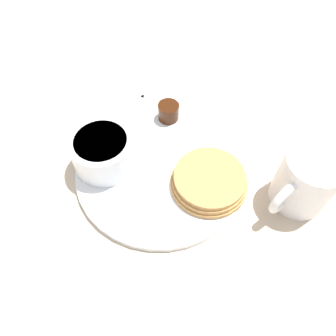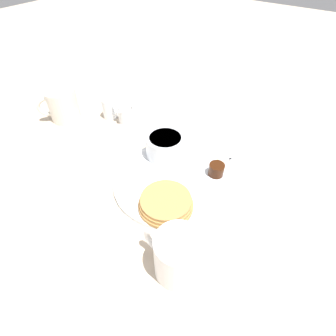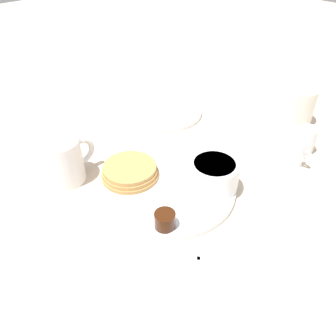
{
  "view_description": "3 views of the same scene",
  "coord_description": "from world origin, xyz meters",
  "px_view_note": "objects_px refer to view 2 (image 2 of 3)",
  "views": [
    {
      "loc": [
        0.25,
        -0.19,
        0.47
      ],
      "look_at": [
        0.02,
        0.0,
        0.03
      ],
      "focal_mm": 35.0,
      "sensor_mm": 36.0,
      "label": 1
    },
    {
      "loc": [
        0.37,
        0.26,
        0.49
      ],
      "look_at": [
        0.01,
        -0.01,
        0.05
      ],
      "focal_mm": 28.0,
      "sensor_mm": 36.0,
      "label": 2
    },
    {
      "loc": [
        -0.38,
        0.36,
        0.47
      ],
      "look_at": [
        0.01,
        -0.01,
        0.04
      ],
      "focal_mm": 35.0,
      "sensor_mm": 36.0,
      "label": 3
    }
  ],
  "objects_px": {
    "bowl": "(165,146)",
    "coffee_mug": "(177,256)",
    "fork": "(232,163)",
    "second_mug": "(62,105)",
    "creamer_pitcher_near": "(125,113)",
    "creamer_pitcher_far": "(110,108)",
    "plate": "(171,181)"
  },
  "relations": [
    {
      "from": "fork",
      "to": "second_mug",
      "type": "height_order",
      "value": "second_mug"
    },
    {
      "from": "fork",
      "to": "bowl",
      "type": "bearing_deg",
      "value": -62.25
    },
    {
      "from": "creamer_pitcher_far",
      "to": "second_mug",
      "type": "distance_m",
      "value": 0.15
    },
    {
      "from": "bowl",
      "to": "second_mug",
      "type": "height_order",
      "value": "second_mug"
    },
    {
      "from": "coffee_mug",
      "to": "fork",
      "type": "distance_m",
      "value": 0.34
    },
    {
      "from": "creamer_pitcher_near",
      "to": "second_mug",
      "type": "height_order",
      "value": "second_mug"
    },
    {
      "from": "plate",
      "to": "bowl",
      "type": "relative_size",
      "value": 2.8
    },
    {
      "from": "creamer_pitcher_near",
      "to": "second_mug",
      "type": "xyz_separation_m",
      "value": [
        0.1,
        -0.17,
        0.02
      ]
    },
    {
      "from": "plate",
      "to": "creamer_pitcher_far",
      "type": "bearing_deg",
      "value": -110.89
    },
    {
      "from": "bowl",
      "to": "coffee_mug",
      "type": "relative_size",
      "value": 0.84
    },
    {
      "from": "bowl",
      "to": "creamer_pitcher_near",
      "type": "xyz_separation_m",
      "value": [
        -0.07,
        -0.21,
        -0.01
      ]
    },
    {
      "from": "creamer_pitcher_near",
      "to": "fork",
      "type": "bearing_deg",
      "value": 92.4
    },
    {
      "from": "creamer_pitcher_far",
      "to": "creamer_pitcher_near",
      "type": "bearing_deg",
      "value": 99.17
    },
    {
      "from": "bowl",
      "to": "creamer_pitcher_near",
      "type": "relative_size",
      "value": 1.58
    },
    {
      "from": "creamer_pitcher_far",
      "to": "coffee_mug",
      "type": "bearing_deg",
      "value": 57.1
    },
    {
      "from": "fork",
      "to": "plate",
      "type": "bearing_deg",
      "value": -31.85
    },
    {
      "from": "plate",
      "to": "creamer_pitcher_near",
      "type": "xyz_separation_m",
      "value": [
        -0.14,
        -0.28,
        0.02
      ]
    },
    {
      "from": "creamer_pitcher_far",
      "to": "fork",
      "type": "distance_m",
      "value": 0.43
    },
    {
      "from": "coffee_mug",
      "to": "fork",
      "type": "xyz_separation_m",
      "value": [
        -0.33,
        -0.04,
        -0.05
      ]
    },
    {
      "from": "plate",
      "to": "bowl",
      "type": "xyz_separation_m",
      "value": [
        -0.07,
        -0.07,
        0.04
      ]
    },
    {
      "from": "coffee_mug",
      "to": "fork",
      "type": "height_order",
      "value": "coffee_mug"
    },
    {
      "from": "second_mug",
      "to": "bowl",
      "type": "bearing_deg",
      "value": 94.86
    },
    {
      "from": "bowl",
      "to": "creamer_pitcher_near",
      "type": "bearing_deg",
      "value": -108.33
    },
    {
      "from": "creamer_pitcher_far",
      "to": "second_mug",
      "type": "relative_size",
      "value": 0.61
    },
    {
      "from": "bowl",
      "to": "fork",
      "type": "height_order",
      "value": "bowl"
    },
    {
      "from": "bowl",
      "to": "creamer_pitcher_near",
      "type": "height_order",
      "value": "bowl"
    },
    {
      "from": "bowl",
      "to": "second_mug",
      "type": "relative_size",
      "value": 0.9
    },
    {
      "from": "creamer_pitcher_far",
      "to": "bowl",
      "type": "bearing_deg",
      "value": 77.31
    },
    {
      "from": "plate",
      "to": "coffee_mug",
      "type": "xyz_separation_m",
      "value": [
        0.18,
        0.14,
        0.04
      ]
    },
    {
      "from": "plate",
      "to": "coffee_mug",
      "type": "bearing_deg",
      "value": 37.62
    },
    {
      "from": "bowl",
      "to": "coffee_mug",
      "type": "bearing_deg",
      "value": 39.76
    },
    {
      "from": "plate",
      "to": "creamer_pitcher_far",
      "type": "height_order",
      "value": "creamer_pitcher_far"
    }
  ]
}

